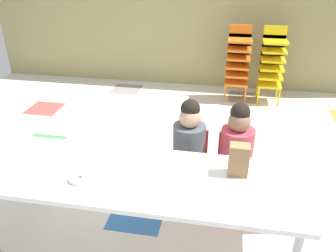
% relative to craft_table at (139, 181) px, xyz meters
% --- Properties ---
extents(ground_plane, '(6.29, 5.42, 0.02)m').
position_rel_craft_table_xyz_m(ground_plane, '(-0.11, 0.74, -0.57)').
color(ground_plane, silver).
extents(craft_table, '(2.14, 0.69, 0.61)m').
position_rel_craft_table_xyz_m(craft_table, '(0.00, 0.00, 0.00)').
color(craft_table, white).
rests_on(craft_table, ground_plane).
extents(seated_child_near_camera, '(0.32, 0.32, 0.92)m').
position_rel_craft_table_xyz_m(seated_child_near_camera, '(0.27, 0.58, -0.01)').
color(seated_child_near_camera, red).
rests_on(seated_child_near_camera, ground_plane).
extents(seated_child_middle_seat, '(0.32, 0.31, 0.92)m').
position_rel_craft_table_xyz_m(seated_child_middle_seat, '(0.64, 0.58, -0.01)').
color(seated_child_middle_seat, red).
rests_on(seated_child_middle_seat, ground_plane).
extents(kid_chair_orange_stack, '(0.32, 0.30, 1.04)m').
position_rel_craft_table_xyz_m(kid_chair_orange_stack, '(0.66, 2.93, 0.02)').
color(kid_chair_orange_stack, orange).
rests_on(kid_chair_orange_stack, ground_plane).
extents(kid_chair_yellow_stack, '(0.32, 0.30, 1.04)m').
position_rel_craft_table_xyz_m(kid_chair_yellow_stack, '(1.12, 2.93, 0.02)').
color(kid_chair_yellow_stack, yellow).
rests_on(kid_chair_yellow_stack, ground_plane).
extents(paper_bag_brown, '(0.13, 0.09, 0.22)m').
position_rel_craft_table_xyz_m(paper_bag_brown, '(0.64, 0.13, 0.16)').
color(paper_bag_brown, '#9E754C').
rests_on(paper_bag_brown, craft_table).
extents(paper_plate_near_edge, '(0.18, 0.18, 0.01)m').
position_rel_craft_table_xyz_m(paper_plate_near_edge, '(-0.36, -0.14, 0.05)').
color(paper_plate_near_edge, white).
rests_on(paper_plate_near_edge, craft_table).
extents(donut_powdered_on_plate, '(0.12, 0.12, 0.03)m').
position_rel_craft_table_xyz_m(donut_powdered_on_plate, '(-0.36, -0.14, 0.07)').
color(donut_powdered_on_plate, white).
rests_on(donut_powdered_on_plate, craft_table).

